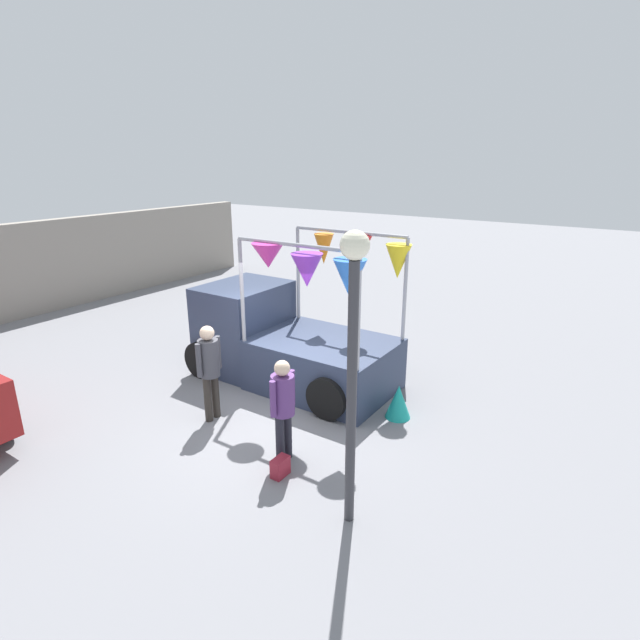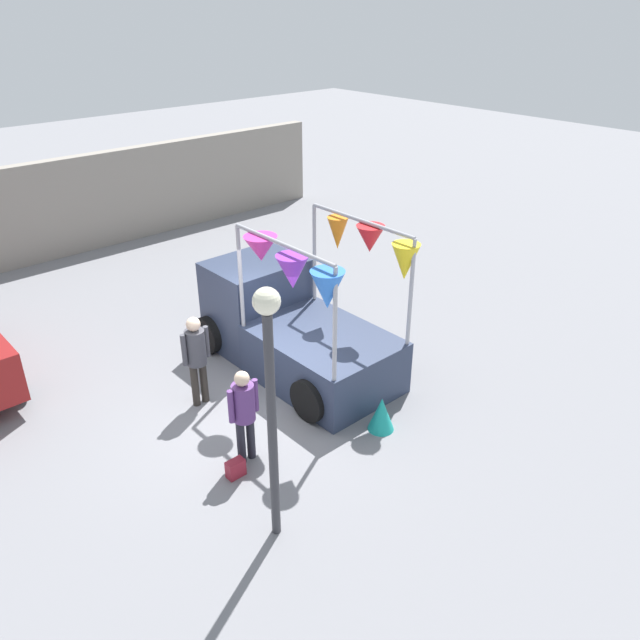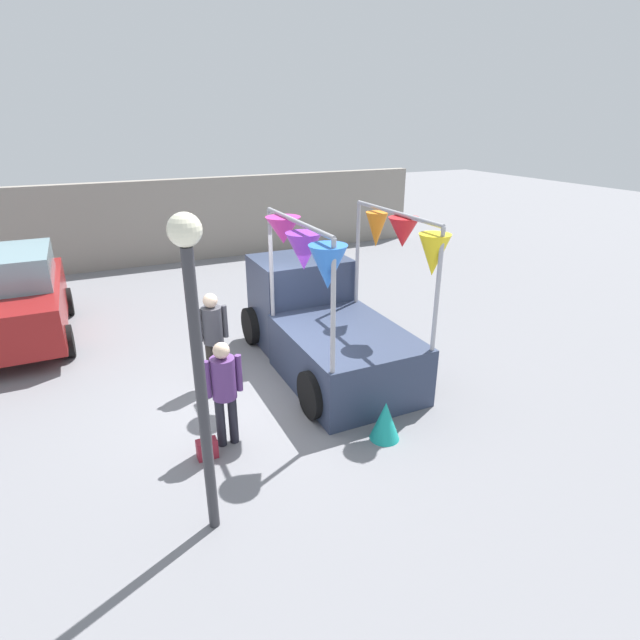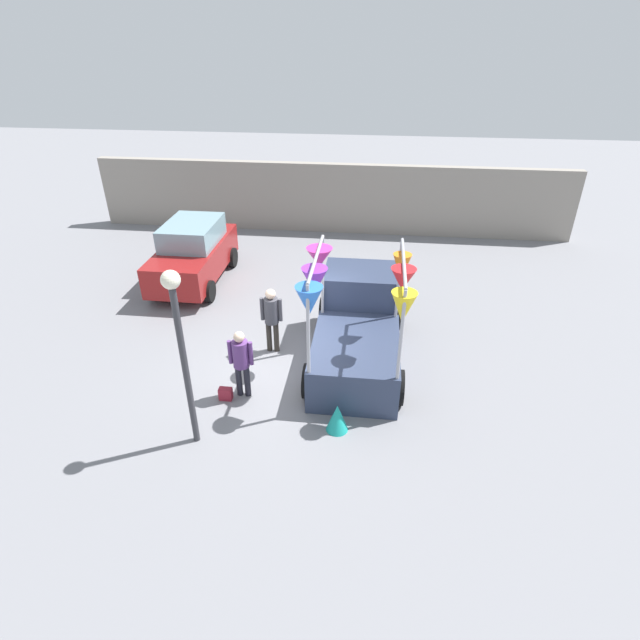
# 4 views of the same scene
# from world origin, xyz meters

# --- Properties ---
(ground_plane) EXTENTS (60.00, 60.00, 0.00)m
(ground_plane) POSITION_xyz_m (0.00, 0.00, 0.00)
(ground_plane) COLOR slate
(vendor_truck) EXTENTS (2.47, 4.15, 2.97)m
(vendor_truck) POSITION_xyz_m (1.51, 0.71, 0.89)
(vendor_truck) COLOR #2D3851
(vendor_truck) RESTS_ON ground
(parked_car) EXTENTS (1.88, 4.00, 1.88)m
(parked_car) POSITION_xyz_m (-3.72, 4.28, 0.94)
(parked_car) COLOR maroon
(parked_car) RESTS_ON ground
(person_customer) EXTENTS (0.53, 0.34, 1.59)m
(person_customer) POSITION_xyz_m (-0.83, -1.11, 0.96)
(person_customer) COLOR black
(person_customer) RESTS_ON ground
(person_vendor) EXTENTS (0.53, 0.34, 1.68)m
(person_vendor) POSITION_xyz_m (-0.54, 0.66, 1.02)
(person_vendor) COLOR #2D2823
(person_vendor) RESTS_ON ground
(handbag) EXTENTS (0.28, 0.16, 0.28)m
(handbag) POSITION_xyz_m (-1.18, -1.31, 0.14)
(handbag) COLOR maroon
(handbag) RESTS_ON ground
(street_lamp) EXTENTS (0.32, 0.32, 3.59)m
(street_lamp) POSITION_xyz_m (-1.40, -2.57, 2.37)
(street_lamp) COLOR #333338
(street_lamp) RESTS_ON ground
(brick_boundary_wall) EXTENTS (18.00, 0.36, 2.60)m
(brick_boundary_wall) POSITION_xyz_m (0.00, 9.26, 1.30)
(brick_boundary_wall) COLOR gray
(brick_boundary_wall) RESTS_ON ground
(folded_kite_bundle_teal) EXTENTS (0.58, 0.58, 0.60)m
(folded_kite_bundle_teal) POSITION_xyz_m (1.27, -1.97, 0.30)
(folded_kite_bundle_teal) COLOR teal
(folded_kite_bundle_teal) RESTS_ON ground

